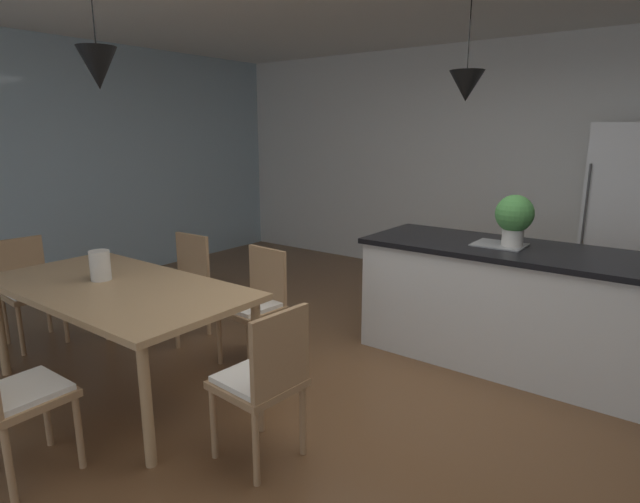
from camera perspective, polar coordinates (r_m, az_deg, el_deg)
ground_plane at (r=3.55m, az=5.79°, el=-16.31°), size 10.00×8.40×0.04m
wall_back_kitchen at (r=6.14m, az=22.32°, el=8.74°), size 10.00×0.12×2.70m
window_wall_left_glazing at (r=6.24m, az=-27.98°, el=8.25°), size 0.06×8.40×2.70m
dining_table at (r=3.66m, az=-21.62°, el=-4.43°), size 1.90×0.97×0.74m
chair_window_end at (r=4.86m, az=-29.63°, el=-3.49°), size 0.43×0.43×0.87m
chair_near_right at (r=3.03m, az=-31.03°, el=-13.28°), size 0.40×0.40×0.87m
chair_kitchen_end at (r=2.76m, az=-6.27°, el=-13.87°), size 0.43×0.43×0.87m
chair_far_right at (r=3.91m, az=-7.18°, el=-5.61°), size 0.43×0.43×0.87m
chair_far_left at (r=4.52m, az=-15.06°, el=-3.33°), size 0.41×0.41×0.87m
kitchen_island at (r=4.13m, az=19.87°, el=-5.45°), size 2.12×0.84×0.91m
refrigerator at (r=5.61m, az=30.67°, el=2.92°), size 0.64×0.67×1.80m
pendant_over_table at (r=3.33m, az=-23.42°, el=18.21°), size 0.22×0.22×0.74m
pendant_over_island_main at (r=4.08m, az=15.94°, el=17.28°), size 0.26×0.26×0.76m
potted_plant_on_island at (r=3.98m, az=20.77°, el=3.62°), size 0.27×0.27×0.38m
vase_on_dining_table at (r=3.78m, az=-23.23°, el=-1.43°), size 0.13×0.13×0.20m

